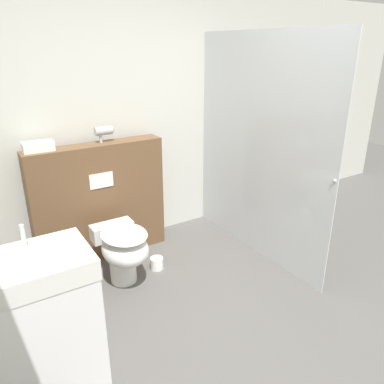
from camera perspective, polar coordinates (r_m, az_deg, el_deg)
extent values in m
plane|color=#565451|center=(2.87, 11.57, -22.28)|extent=(12.00, 12.00, 0.00)
cube|color=silver|center=(3.87, -8.59, 10.60)|extent=(8.00, 0.06, 2.50)
cube|color=brown|center=(3.70, -13.88, -1.43)|extent=(1.27, 0.21, 1.13)
cube|color=white|center=(3.51, -13.63, 1.71)|extent=(0.22, 0.01, 0.14)
cube|color=silver|center=(3.58, 10.01, 6.30)|extent=(0.01, 1.81, 2.09)
sphere|color=#B2B2B7|center=(3.03, 20.99, 1.59)|extent=(0.04, 0.04, 0.04)
cylinder|color=white|center=(3.41, -10.49, -10.75)|extent=(0.23, 0.23, 0.34)
ellipsoid|color=white|center=(3.24, -10.16, -8.53)|extent=(0.38, 0.47, 0.26)
ellipsoid|color=white|center=(3.17, -10.32, -6.32)|extent=(0.37, 0.47, 0.02)
cube|color=white|center=(3.46, -12.08, -5.77)|extent=(0.37, 0.16, 0.14)
cube|color=white|center=(2.45, -21.62, -19.86)|extent=(0.60, 0.43, 0.81)
cube|color=white|center=(2.18, -23.28, -10.53)|extent=(0.61, 0.44, 0.12)
cylinder|color=silver|center=(2.23, -24.33, -6.19)|extent=(0.02, 0.02, 0.14)
cylinder|color=#B7B7BC|center=(3.55, -13.34, 9.07)|extent=(0.16, 0.08, 0.08)
cone|color=#B7B7BC|center=(3.58, -11.91, 9.29)|extent=(0.03, 0.07, 0.07)
cylinder|color=#B7B7BC|center=(3.55, -13.75, 8.09)|extent=(0.03, 0.03, 0.10)
cube|color=white|center=(3.42, -22.41, 6.43)|extent=(0.25, 0.14, 0.08)
cylinder|color=white|center=(3.59, -5.38, -10.75)|extent=(0.12, 0.12, 0.11)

